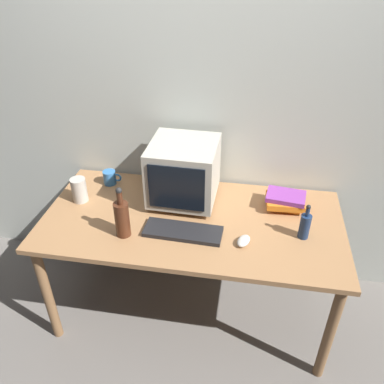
% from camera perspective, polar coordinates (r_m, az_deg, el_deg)
% --- Properties ---
extents(ground_plane, '(6.00, 6.00, 0.00)m').
position_cam_1_polar(ground_plane, '(2.74, -0.00, -16.21)').
color(ground_plane, slate).
extents(back_wall, '(4.00, 0.08, 2.50)m').
position_cam_1_polar(back_wall, '(2.39, 1.94, 12.91)').
color(back_wall, beige).
rests_on(back_wall, ground).
extents(desk, '(1.69, 0.82, 0.74)m').
position_cam_1_polar(desk, '(2.27, -0.00, -5.45)').
color(desk, '#9E7047').
rests_on(desk, ground).
extents(crt_monitor, '(0.39, 0.40, 0.37)m').
position_cam_1_polar(crt_monitor, '(2.28, -1.22, 2.96)').
color(crt_monitor, '#B2AD9E').
rests_on(crt_monitor, desk).
extents(keyboard, '(0.43, 0.17, 0.02)m').
position_cam_1_polar(keyboard, '(2.12, -1.32, -5.76)').
color(keyboard, black).
rests_on(keyboard, desk).
extents(computer_mouse, '(0.09, 0.11, 0.04)m').
position_cam_1_polar(computer_mouse, '(2.07, 7.50, -7.06)').
color(computer_mouse, beige).
rests_on(computer_mouse, desk).
extents(bottle_tall, '(0.08, 0.08, 0.30)m').
position_cam_1_polar(bottle_tall, '(2.08, -10.14, -3.70)').
color(bottle_tall, '#472314').
rests_on(bottle_tall, desk).
extents(bottle_short, '(0.06, 0.06, 0.21)m').
position_cam_1_polar(bottle_short, '(2.13, 16.10, -4.68)').
color(bottle_short, navy).
rests_on(bottle_short, desk).
extents(book_stack, '(0.24, 0.18, 0.09)m').
position_cam_1_polar(book_stack, '(2.34, 13.42, -1.21)').
color(book_stack, orange).
rests_on(book_stack, desk).
extents(mug, '(0.12, 0.08, 0.09)m').
position_cam_1_polar(mug, '(2.56, -11.83, 2.08)').
color(mug, '#3370B2').
rests_on(mug, desk).
extents(metal_canister, '(0.09, 0.09, 0.15)m').
position_cam_1_polar(metal_canister, '(2.42, -16.08, 0.30)').
color(metal_canister, '#B7B2A8').
rests_on(metal_canister, desk).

